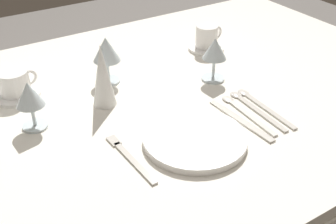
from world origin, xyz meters
name	(u,v)px	position (x,y,z in m)	size (l,w,h in m)	color
dining_table	(144,126)	(0.00, 0.00, 0.66)	(1.80, 1.11, 0.74)	silver
dinner_plate	(195,139)	(0.01, -0.23, 0.75)	(0.25, 0.25, 0.02)	white
fork_outer	(129,156)	(-0.15, -0.20, 0.74)	(0.03, 0.20, 0.00)	beige
dinner_knife	(242,121)	(0.16, -0.22, 0.74)	(0.03, 0.23, 0.00)	beige
spoon_soup	(242,110)	(0.20, -0.18, 0.74)	(0.03, 0.22, 0.01)	beige
spoon_dessert	(251,106)	(0.23, -0.18, 0.74)	(0.03, 0.23, 0.01)	beige
spoon_tea	(259,103)	(0.26, -0.18, 0.74)	(0.03, 0.23, 0.01)	beige
saucer_left	(206,48)	(0.35, 0.19, 0.74)	(0.12, 0.12, 0.01)	white
coffee_cup_left	(207,36)	(0.35, 0.19, 0.79)	(0.10, 0.07, 0.07)	white
saucer_right	(16,94)	(-0.29, 0.22, 0.74)	(0.14, 0.14, 0.01)	white
coffee_cup_right	(14,82)	(-0.28, 0.22, 0.78)	(0.11, 0.09, 0.07)	white
wine_glass_centre	(29,97)	(-0.29, 0.04, 0.83)	(0.07, 0.07, 0.13)	silver
wine_glass_right	(106,51)	(-0.03, 0.15, 0.84)	(0.08, 0.08, 0.14)	silver
wine_glass_far	(214,51)	(0.24, 0.00, 0.83)	(0.07, 0.07, 0.13)	silver
napkin_folded	(103,75)	(-0.09, 0.04, 0.83)	(0.06, 0.06, 0.18)	white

